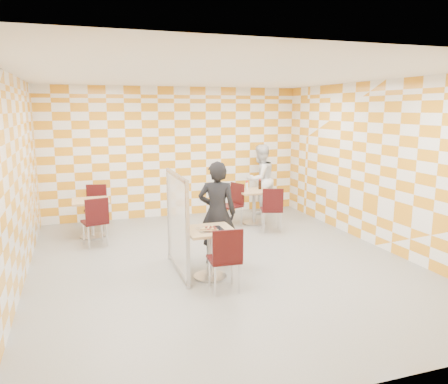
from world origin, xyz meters
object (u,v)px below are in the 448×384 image
empty_table (91,212)px  chair_main_front (226,255)px  chair_second_side (233,201)px  chair_empty_far (96,203)px  sport_bottle (247,186)px  partition (177,223)px  soda_bottle (260,185)px  chair_second_front (272,206)px  main_table (210,245)px  man_dark (217,213)px  man_white (260,179)px  chair_empty_near (96,218)px  second_table (254,201)px

empty_table → chair_main_front: 3.75m
chair_main_front → chair_second_side: size_ratio=1.00×
chair_empty_far → sport_bottle: size_ratio=4.62×
empty_table → partition: size_ratio=0.48×
chair_main_front → soda_bottle: (1.95, 3.40, 0.31)m
chair_second_front → chair_second_side: same height
main_table → partition: size_ratio=0.48×
partition → man_dark: bearing=18.1°
chair_empty_far → partition: (1.07, -3.07, 0.25)m
main_table → partition: (-0.41, 0.35, 0.28)m
man_white → chair_empty_near: bearing=-0.5°
chair_main_front → chair_empty_far: same height
main_table → chair_empty_far: 3.73m
soda_bottle → chair_empty_near: bearing=-168.6°
chair_empty_far → sport_bottle: (3.16, -0.63, 0.29)m
partition → man_white: man_white is taller
main_table → partition: partition is taller
chair_empty_near → man_dark: 2.39m
main_table → man_white: (2.34, 3.58, 0.33)m
man_white → main_table: bearing=35.2°
chair_empty_far → soda_bottle: size_ratio=4.02×
man_dark → sport_bottle: size_ratio=8.42×
chair_main_front → chair_second_side: (1.29, 3.30, 0.00)m
second_table → man_dark: man_dark is taller
second_table → soda_bottle: soda_bottle is taller
main_table → empty_table: same height
man_white → soda_bottle: 0.86m
empty_table → chair_empty_far: size_ratio=0.81×
chair_second_front → chair_empty_near: same height
empty_table → partition: 2.71m
empty_table → man_dark: 2.91m
empty_table → chair_second_front: chair_second_front is taller
main_table → man_dark: man_dark is taller
chair_empty_far → partition: 3.26m
empty_table → chair_second_side: bearing=-1.4°
chair_empty_far → partition: partition is taller
empty_table → man_white: man_white is taller
chair_main_front → man_dark: size_ratio=0.55×
second_table → chair_main_front: chair_main_front is taller
chair_empty_near → man_white: 4.17m
chair_main_front → chair_second_side: bearing=68.6°
soda_bottle → sport_bottle: bearing=-179.8°
partition → chair_second_front: bearing=34.8°
chair_empty_near → man_dark: size_ratio=0.55×
man_dark → chair_empty_far: bearing=-35.6°
chair_second_side → man_white: man_white is taller
man_white → soda_bottle: man_white is taller
main_table → man_dark: (0.30, 0.58, 0.33)m
second_table → main_table: bearing=-124.0°
chair_second_front → chair_empty_far: (-3.39, 1.46, 0.00)m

